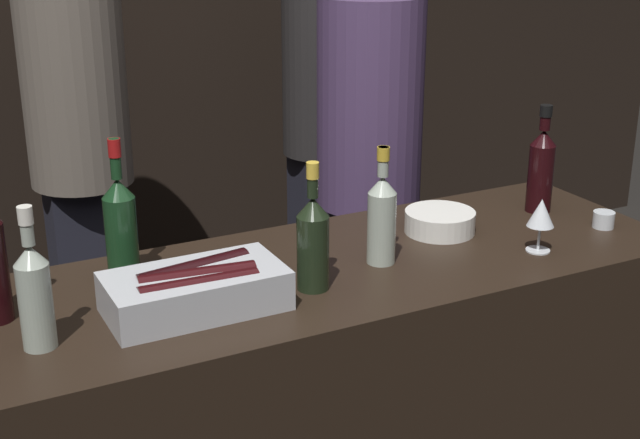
{
  "coord_description": "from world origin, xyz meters",
  "views": [
    {
      "loc": [
        -0.99,
        -1.56,
        1.87
      ],
      "look_at": [
        0.0,
        0.36,
        1.08
      ],
      "focal_mm": 50.0,
      "sensor_mm": 36.0,
      "label": 1
    }
  ],
  "objects_px": {
    "ice_bin_with_bottles": "(196,288)",
    "bowl_white": "(440,221)",
    "red_wine_bottle_burgundy": "(121,225)",
    "white_wine_bottle": "(34,291)",
    "rose_wine_bottle": "(382,216)",
    "person_grey_polo": "(321,110)",
    "person_in_hoodie": "(369,158)",
    "candle_votive": "(604,219)",
    "red_wine_bottle_black_foil": "(541,167)",
    "wine_glass": "(541,214)",
    "champagne_bottle": "(313,240)",
    "person_blond_tee": "(79,138)"
  },
  "relations": [
    {
      "from": "ice_bin_with_bottles",
      "to": "candle_votive",
      "type": "bearing_deg",
      "value": -0.97
    },
    {
      "from": "ice_bin_with_bottles",
      "to": "red_wine_bottle_black_foil",
      "type": "height_order",
      "value": "red_wine_bottle_black_foil"
    },
    {
      "from": "person_in_hoodie",
      "to": "person_grey_polo",
      "type": "bearing_deg",
      "value": -86.63
    },
    {
      "from": "bowl_white",
      "to": "candle_votive",
      "type": "xyz_separation_m",
      "value": [
        0.45,
        -0.19,
        -0.01
      ]
    },
    {
      "from": "bowl_white",
      "to": "rose_wine_bottle",
      "type": "xyz_separation_m",
      "value": [
        -0.27,
        -0.12,
        0.1
      ]
    },
    {
      "from": "person_blond_tee",
      "to": "person_grey_polo",
      "type": "height_order",
      "value": "person_blond_tee"
    },
    {
      "from": "person_blond_tee",
      "to": "champagne_bottle",
      "type": "bearing_deg",
      "value": 89.51
    },
    {
      "from": "red_wine_bottle_burgundy",
      "to": "rose_wine_bottle",
      "type": "height_order",
      "value": "red_wine_bottle_burgundy"
    },
    {
      "from": "champagne_bottle",
      "to": "rose_wine_bottle",
      "type": "distance_m",
      "value": 0.24
    },
    {
      "from": "ice_bin_with_bottles",
      "to": "red_wine_bottle_burgundy",
      "type": "bearing_deg",
      "value": 111.47
    },
    {
      "from": "champagne_bottle",
      "to": "person_blond_tee",
      "type": "distance_m",
      "value": 1.49
    },
    {
      "from": "candle_votive",
      "to": "person_grey_polo",
      "type": "bearing_deg",
      "value": 96.4
    },
    {
      "from": "white_wine_bottle",
      "to": "rose_wine_bottle",
      "type": "xyz_separation_m",
      "value": [
        0.89,
        0.07,
        -0.0
      ]
    },
    {
      "from": "bowl_white",
      "to": "red_wine_bottle_black_foil",
      "type": "bearing_deg",
      "value": 2.34
    },
    {
      "from": "candle_votive",
      "to": "person_in_hoodie",
      "type": "bearing_deg",
      "value": 107.84
    },
    {
      "from": "wine_glass",
      "to": "person_grey_polo",
      "type": "relative_size",
      "value": 0.08
    },
    {
      "from": "candle_votive",
      "to": "rose_wine_bottle",
      "type": "bearing_deg",
      "value": 174.34
    },
    {
      "from": "red_wine_bottle_black_foil",
      "to": "red_wine_bottle_burgundy",
      "type": "distance_m",
      "value": 1.27
    },
    {
      "from": "champagne_bottle",
      "to": "person_in_hoodie",
      "type": "relative_size",
      "value": 0.18
    },
    {
      "from": "ice_bin_with_bottles",
      "to": "red_wine_bottle_burgundy",
      "type": "xyz_separation_m",
      "value": [
        -0.1,
        0.25,
        0.09
      ]
    },
    {
      "from": "red_wine_bottle_black_foil",
      "to": "person_blond_tee",
      "type": "bearing_deg",
      "value": 130.73
    },
    {
      "from": "red_wine_bottle_black_foil",
      "to": "champagne_bottle",
      "type": "distance_m",
      "value": 0.89
    },
    {
      "from": "rose_wine_bottle",
      "to": "person_in_hoodie",
      "type": "distance_m",
      "value": 0.92
    },
    {
      "from": "person_blond_tee",
      "to": "wine_glass",
      "type": "bearing_deg",
      "value": 110.55
    },
    {
      "from": "rose_wine_bottle",
      "to": "champagne_bottle",
      "type": "bearing_deg",
      "value": -164.12
    },
    {
      "from": "wine_glass",
      "to": "white_wine_bottle",
      "type": "distance_m",
      "value": 1.31
    },
    {
      "from": "champagne_bottle",
      "to": "red_wine_bottle_burgundy",
      "type": "bearing_deg",
      "value": 145.53
    },
    {
      "from": "white_wine_bottle",
      "to": "person_blond_tee",
      "type": "distance_m",
      "value": 1.54
    },
    {
      "from": "ice_bin_with_bottles",
      "to": "person_blond_tee",
      "type": "relative_size",
      "value": 0.23
    },
    {
      "from": "candle_votive",
      "to": "rose_wine_bottle",
      "type": "distance_m",
      "value": 0.72
    },
    {
      "from": "candle_votive",
      "to": "person_in_hoodie",
      "type": "height_order",
      "value": "person_in_hoodie"
    },
    {
      "from": "rose_wine_bottle",
      "to": "person_in_hoodie",
      "type": "relative_size",
      "value": 0.18
    },
    {
      "from": "bowl_white",
      "to": "person_blond_tee",
      "type": "distance_m",
      "value": 1.48
    },
    {
      "from": "candle_votive",
      "to": "person_blond_tee",
      "type": "xyz_separation_m",
      "value": [
        -1.17,
        1.48,
        0.04
      ]
    },
    {
      "from": "white_wine_bottle",
      "to": "red_wine_bottle_burgundy",
      "type": "xyz_separation_m",
      "value": [
        0.26,
        0.28,
        0.01
      ]
    },
    {
      "from": "candle_votive",
      "to": "white_wine_bottle",
      "type": "relative_size",
      "value": 0.2
    },
    {
      "from": "white_wine_bottle",
      "to": "champagne_bottle",
      "type": "height_order",
      "value": "champagne_bottle"
    },
    {
      "from": "candle_votive",
      "to": "champagne_bottle",
      "type": "bearing_deg",
      "value": 179.75
    },
    {
      "from": "bowl_white",
      "to": "red_wine_bottle_black_foil",
      "type": "distance_m",
      "value": 0.39
    },
    {
      "from": "ice_bin_with_bottles",
      "to": "person_in_hoodie",
      "type": "distance_m",
      "value": 1.28
    },
    {
      "from": "white_wine_bottle",
      "to": "rose_wine_bottle",
      "type": "distance_m",
      "value": 0.89
    },
    {
      "from": "person_in_hoodie",
      "to": "candle_votive",
      "type": "bearing_deg",
      "value": 122.11
    },
    {
      "from": "ice_bin_with_bottles",
      "to": "bowl_white",
      "type": "distance_m",
      "value": 0.81
    },
    {
      "from": "white_wine_bottle",
      "to": "champagne_bottle",
      "type": "xyz_separation_m",
      "value": [
        0.66,
        0.0,
        -0.0
      ]
    },
    {
      "from": "wine_glass",
      "to": "white_wine_bottle",
      "type": "bearing_deg",
      "value": 177.44
    },
    {
      "from": "red_wine_bottle_black_foil",
      "to": "red_wine_bottle_burgundy",
      "type": "bearing_deg",
      "value": 176.61
    },
    {
      "from": "rose_wine_bottle",
      "to": "red_wine_bottle_black_foil",
      "type": "bearing_deg",
      "value": 11.57
    },
    {
      "from": "candle_votive",
      "to": "white_wine_bottle",
      "type": "height_order",
      "value": "white_wine_bottle"
    },
    {
      "from": "ice_bin_with_bottles",
      "to": "person_grey_polo",
      "type": "height_order",
      "value": "person_grey_polo"
    },
    {
      "from": "person_grey_polo",
      "to": "ice_bin_with_bottles",
      "type": "bearing_deg",
      "value": 97.94
    }
  ]
}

